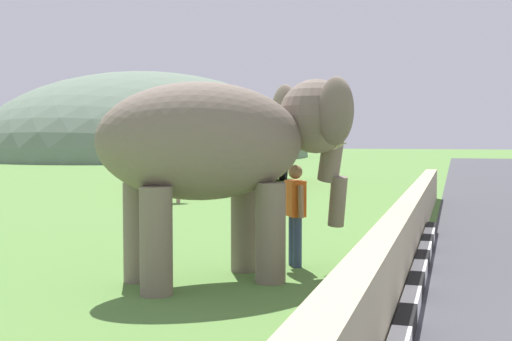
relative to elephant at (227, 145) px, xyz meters
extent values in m
cube|color=black|center=(-1.98, -2.72, -1.86)|extent=(0.90, 0.20, 0.24)
cube|color=white|center=(-1.08, -2.72, -1.86)|extent=(0.90, 0.20, 0.24)
cube|color=black|center=(-0.18, -2.72, -1.86)|extent=(0.90, 0.20, 0.24)
cube|color=white|center=(0.72, -2.72, -1.86)|extent=(0.90, 0.20, 0.24)
cube|color=black|center=(1.62, -2.72, -1.86)|extent=(0.90, 0.20, 0.24)
cube|color=white|center=(2.52, -2.72, -1.86)|extent=(0.90, 0.20, 0.24)
cube|color=black|center=(3.42, -2.72, -1.86)|extent=(0.90, 0.20, 0.24)
cube|color=white|center=(4.32, -2.72, -1.86)|extent=(0.90, 0.20, 0.24)
cube|color=black|center=(5.22, -2.72, -1.86)|extent=(0.90, 0.20, 0.24)
cube|color=tan|center=(-0.08, -2.42, -1.48)|extent=(28.00, 0.36, 1.00)
cylinder|color=#76675A|center=(0.66, -0.05, -1.26)|extent=(0.44, 0.44, 1.45)
cylinder|color=#76675A|center=(0.00, -0.66, -1.26)|extent=(0.44, 0.44, 1.45)
cylinder|color=#76675A|center=(-0.49, 1.20, -1.26)|extent=(0.44, 0.44, 1.45)
cylinder|color=#76675A|center=(-1.15, 0.59, -1.26)|extent=(0.44, 0.44, 1.45)
ellipsoid|color=#76675A|center=(-0.25, 0.27, 0.06)|extent=(3.28, 3.36, 1.70)
sphere|color=#76675A|center=(1.02, -1.11, 0.44)|extent=(1.16, 1.16, 1.16)
ellipsoid|color=#D84C8C|center=(1.22, -1.32, 0.59)|extent=(0.71, 0.70, 0.44)
ellipsoid|color=#76675A|center=(1.50, -0.47, 0.49)|extent=(0.82, 0.79, 1.00)
ellipsoid|color=#76675A|center=(0.35, -1.53, 0.49)|extent=(0.82, 0.79, 1.00)
cylinder|color=#76675A|center=(1.22, -1.32, -0.11)|extent=(0.64, 0.63, 1.00)
cylinder|color=#76675A|center=(1.30, -1.41, -0.91)|extent=(0.45, 0.44, 0.83)
cone|color=beige|center=(1.38, -1.09, -0.01)|extent=(0.51, 0.49, 0.22)
cone|color=beige|center=(0.97, -1.47, -0.01)|extent=(0.51, 0.49, 0.22)
cylinder|color=navy|center=(1.33, -0.67, -1.57)|extent=(0.15, 0.15, 0.82)
cylinder|color=navy|center=(1.16, -0.78, -1.57)|extent=(0.15, 0.15, 0.82)
cube|color=#D85919|center=(1.25, -0.72, -0.87)|extent=(0.47, 0.42, 0.58)
cylinder|color=#9E7251|center=(1.46, -0.58, -0.90)|extent=(0.17, 0.16, 0.53)
cylinder|color=#9E7251|center=(1.03, -0.87, -0.90)|extent=(0.15, 0.14, 0.52)
sphere|color=#9E7251|center=(1.25, -0.72, -0.44)|extent=(0.23, 0.23, 0.23)
cube|color=orange|center=(18.36, 5.69, 0.02)|extent=(8.91, 3.32, 3.00)
cube|color=#3F5160|center=(18.36, 5.69, 0.56)|extent=(8.22, 3.29, 0.76)
cylinder|color=black|center=(21.03, 7.10, -1.48)|extent=(1.02, 0.39, 1.00)
cylinder|color=black|center=(21.24, 4.81, -1.48)|extent=(1.02, 0.39, 1.00)
cylinder|color=black|center=(15.47, 6.57, -1.48)|extent=(1.02, 0.39, 1.00)
cylinder|color=black|center=(15.69, 4.28, -1.48)|extent=(1.02, 0.39, 1.00)
cylinder|color=tan|center=(9.46, 6.04, -1.66)|extent=(0.12, 0.12, 0.65)
cylinder|color=tan|center=(9.78, 6.20, -1.66)|extent=(0.12, 0.12, 0.65)
cylinder|color=tan|center=(9.86, 5.23, -1.66)|extent=(0.12, 0.12, 0.65)
cylinder|color=tan|center=(10.18, 5.40, -1.66)|extent=(0.12, 0.12, 0.65)
ellipsoid|color=tan|center=(9.82, 5.72, -1.09)|extent=(1.21, 1.61, 0.66)
ellipsoid|color=tan|center=(9.40, 6.55, -0.99)|extent=(0.41, 0.47, 0.32)
ellipsoid|color=slate|center=(52.92, 27.65, -1.98)|extent=(40.75, 32.60, 17.76)
camera|label=1|loc=(-8.81, -3.20, 0.12)|focal=44.93mm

